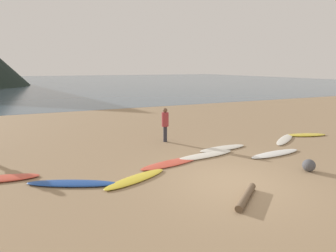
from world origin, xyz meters
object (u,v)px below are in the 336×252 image
object	(u,v)px
person_0	(165,122)
beach_rock_near	(309,165)
surfboard_1	(72,183)
surfboard_8	(306,135)
surfboard_6	(275,154)
surfboard_0	(1,178)
surfboard_4	(205,155)
surfboard_3	(172,163)
surfboard_5	(223,148)
surfboard_7	(285,139)
driftwood_log	(246,197)
surfboard_2	(136,179)

from	to	relation	value
person_0	beach_rock_near	distance (m)	5.97
person_0	surfboard_1	bearing A→B (deg)	3.96
surfboard_8	person_0	xyz separation A→B (m)	(-6.79, 1.73, 0.86)
surfboard_8	surfboard_6	bearing A→B (deg)	-137.91
surfboard_0	person_0	distance (m)	6.59
surfboard_4	surfboard_6	distance (m)	2.77
surfboard_6	surfboard_8	size ratio (longest dim) A/B	1.19
surfboard_8	surfboard_1	bearing A→B (deg)	-155.16
person_0	beach_rock_near	world-z (taller)	person_0
surfboard_1	surfboard_3	xyz separation A→B (m)	(3.33, 0.48, -0.01)
person_0	surfboard_5	bearing A→B (deg)	96.77
surfboard_3	beach_rock_near	distance (m)	4.47
surfboard_1	surfboard_4	distance (m)	4.86
surfboard_7	driftwood_log	bearing A→B (deg)	-175.95
surfboard_3	surfboard_5	xyz separation A→B (m)	(2.65, 0.79, 0.00)
driftwood_log	beach_rock_near	xyz separation A→B (m)	(3.15, 0.80, 0.11)
driftwood_log	surfboard_7	bearing A→B (deg)	36.45
surfboard_5	driftwood_log	bearing A→B (deg)	-120.36
surfboard_2	surfboard_0	bearing A→B (deg)	134.17
surfboard_2	surfboard_6	distance (m)	5.66
driftwood_log	surfboard_8	bearing A→B (deg)	31.08
surfboard_7	person_0	bearing A→B (deg)	126.90
surfboard_0	surfboard_4	distance (m)	6.75
surfboard_2	surfboard_5	distance (m)	4.54
surfboard_0	surfboard_5	size ratio (longest dim) A/B	0.98
surfboard_0	surfboard_7	bearing A→B (deg)	10.22
surfboard_2	person_0	bearing A→B (deg)	33.51
surfboard_1	surfboard_2	bearing A→B (deg)	11.86
surfboard_0	surfboard_7	xyz separation A→B (m)	(11.37, 0.11, -0.01)
surfboard_0	person_0	size ratio (longest dim) A/B	1.41
surfboard_7	beach_rock_near	size ratio (longest dim) A/B	6.09
driftwood_log	person_0	bearing A→B (deg)	86.97
surfboard_6	surfboard_7	bearing A→B (deg)	32.36
surfboard_2	beach_rock_near	distance (m)	5.55
surfboard_1	surfboard_4	world-z (taller)	surfboard_1
surfboard_0	surfboard_8	bearing A→B (deg)	11.15
surfboard_0	surfboard_2	world-z (taller)	surfboard_0
surfboard_7	beach_rock_near	world-z (taller)	beach_rock_near
surfboard_1	driftwood_log	bearing A→B (deg)	-10.13
surfboard_6	driftwood_log	xyz separation A→B (m)	(-3.47, -2.57, 0.05)
surfboard_4	surfboard_6	xyz separation A→B (m)	(2.62, -0.89, 0.00)
surfboard_4	surfboard_5	bearing A→B (deg)	19.02
surfboard_6	beach_rock_near	size ratio (longest dim) A/B	6.00
surfboard_8	driftwood_log	distance (m)	8.30
surfboard_0	surfboard_6	world-z (taller)	surfboard_0
surfboard_4	surfboard_8	size ratio (longest dim) A/B	1.25
surfboard_3	person_0	xyz separation A→B (m)	(0.94, 2.81, 0.87)
surfboard_0	surfboard_1	size ratio (longest dim) A/B	0.82
surfboard_8	beach_rock_near	world-z (taller)	beach_rock_near
surfboard_3	person_0	distance (m)	3.09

